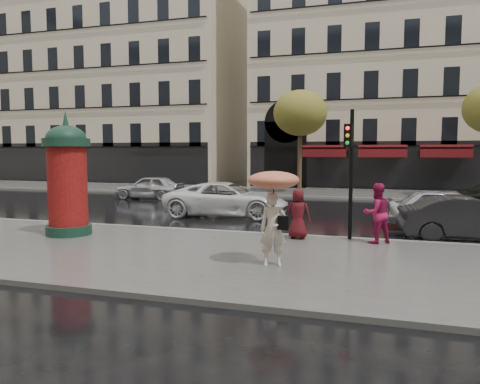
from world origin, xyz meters
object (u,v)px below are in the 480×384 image
(morris_column, at_px, (67,176))
(man_burgundy, at_px, (298,214))
(car_white, at_px, (227,199))
(woman_umbrella, at_px, (273,201))
(car_darkgrey, at_px, (471,219))
(woman_red, at_px, (376,213))
(car_far_silver, at_px, (150,187))
(car_silver, at_px, (449,209))
(traffic_light, at_px, (350,161))

(morris_column, bearing_deg, man_burgundy, 11.93)
(car_white, bearing_deg, woman_umbrella, -160.62)
(woman_umbrella, xyz_separation_m, car_darkgrey, (5.00, 5.32, -0.93))
(car_darkgrey, relative_size, car_white, 0.80)
(woman_red, relative_size, car_white, 0.33)
(woman_red, height_order, car_far_silver, woman_red)
(woman_red, height_order, morris_column, morris_column)
(car_silver, relative_size, car_white, 0.82)
(woman_umbrella, bearing_deg, woman_red, 57.61)
(woman_umbrella, bearing_deg, car_silver, 58.44)
(woman_red, xyz_separation_m, traffic_light, (-0.80, 0.33, 1.50))
(woman_red, bearing_deg, car_white, -71.51)
(traffic_light, relative_size, car_darkgrey, 0.93)
(woman_red, xyz_separation_m, morris_column, (-9.45, -1.51, 1.01))
(car_far_silver, bearing_deg, car_white, 48.80)
(man_burgundy, height_order, car_darkgrey, man_burgundy)
(man_burgundy, height_order, traffic_light, traffic_light)
(woman_red, height_order, car_darkgrey, woman_red)
(car_silver, distance_m, car_white, 8.70)
(woman_umbrella, relative_size, woman_red, 1.31)
(woman_umbrella, distance_m, morris_column, 7.50)
(morris_column, bearing_deg, car_white, 63.21)
(car_darkgrey, bearing_deg, woman_red, 116.06)
(man_burgundy, relative_size, car_white, 0.29)
(woman_red, relative_size, traffic_light, 0.45)
(traffic_light, bearing_deg, car_far_silver, 140.59)
(woman_red, bearing_deg, woman_umbrella, 23.45)
(woman_umbrella, xyz_separation_m, man_burgundy, (-0.07, 3.52, -0.74))
(morris_column, distance_m, car_darkgrey, 12.73)
(woman_red, distance_m, man_burgundy, 2.30)
(woman_red, relative_size, car_silver, 0.40)
(car_silver, bearing_deg, man_burgundy, 126.85)
(woman_red, xyz_separation_m, car_white, (-6.27, 4.79, -0.26))
(morris_column, relative_size, car_far_silver, 0.97)
(car_white, distance_m, car_far_silver, 8.65)
(woman_red, xyz_separation_m, man_burgundy, (-2.30, 0.00, -0.11))
(man_burgundy, relative_size, morris_column, 0.39)
(morris_column, height_order, car_white, morris_column)
(woman_umbrella, relative_size, car_silver, 0.53)
(car_darkgrey, distance_m, car_white, 9.52)
(morris_column, xyz_separation_m, traffic_light, (8.65, 1.84, 0.49))
(traffic_light, xyz_separation_m, car_darkgrey, (3.57, 1.47, -1.79))
(car_silver, bearing_deg, car_far_silver, 64.01)
(woman_umbrella, relative_size, traffic_light, 0.59)
(morris_column, distance_m, traffic_light, 8.86)
(car_silver, xyz_separation_m, car_darkgrey, (0.37, -2.21, -0.04))
(woman_umbrella, bearing_deg, man_burgundy, 91.07)
(woman_umbrella, xyz_separation_m, car_silver, (4.63, 7.53, -0.89))
(woman_umbrella, relative_size, car_white, 0.43)
(morris_column, bearing_deg, car_far_silver, 106.43)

